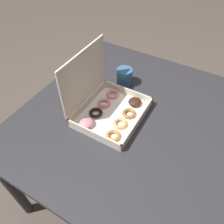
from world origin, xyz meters
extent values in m
plane|color=#564C44|center=(0.00, 0.00, 0.00)|extent=(8.00, 8.00, 0.00)
cube|color=#2D2D33|center=(0.00, 0.00, 0.70)|extent=(1.09, 1.01, 0.03)
cylinder|color=#2D2D33|center=(0.50, -0.46, 0.34)|extent=(0.06, 0.06, 0.69)
cylinder|color=#2D2D33|center=(-0.50, 0.46, 0.34)|extent=(0.06, 0.06, 0.69)
cylinder|color=#2D2D33|center=(0.50, 0.46, 0.34)|extent=(0.06, 0.06, 0.69)
cube|color=white|center=(-0.04, 0.07, 0.72)|extent=(0.33, 0.28, 0.01)
cube|color=beige|center=(-0.04, -0.06, 0.74)|extent=(0.33, 0.01, 0.04)
cube|color=beige|center=(-0.04, 0.21, 0.74)|extent=(0.33, 0.01, 0.04)
cube|color=beige|center=(-0.21, 0.07, 0.74)|extent=(0.01, 0.28, 0.04)
cube|color=beige|center=(0.12, 0.07, 0.74)|extent=(0.01, 0.28, 0.04)
cube|color=beige|center=(-0.04, 0.22, 0.90)|extent=(0.33, 0.01, 0.26)
torus|color=#B77A38|center=(-0.16, 0.00, 0.73)|extent=(0.07, 0.07, 0.02)
torus|color=tan|center=(-0.08, 0.01, 0.73)|extent=(0.07, 0.07, 0.02)
torus|color=#9E6633|center=(-0.01, 0.00, 0.73)|extent=(0.07, 0.07, 0.02)
ellipsoid|color=#381E11|center=(0.07, 0.01, 0.74)|extent=(0.07, 0.07, 0.03)
ellipsoid|color=pink|center=(-0.16, 0.14, 0.74)|extent=(0.07, 0.07, 0.03)
torus|color=black|center=(-0.08, 0.14, 0.73)|extent=(0.07, 0.07, 0.02)
torus|color=pink|center=(-0.01, 0.14, 0.73)|extent=(0.07, 0.07, 0.02)
torus|color=pink|center=(0.07, 0.14, 0.73)|extent=(0.07, 0.07, 0.02)
cylinder|color=teal|center=(0.20, 0.14, 0.77)|extent=(0.09, 0.09, 0.09)
cylinder|color=black|center=(0.20, 0.14, 0.81)|extent=(0.07, 0.07, 0.01)
camera|label=1|loc=(-0.67, -0.29, 1.51)|focal=35.00mm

